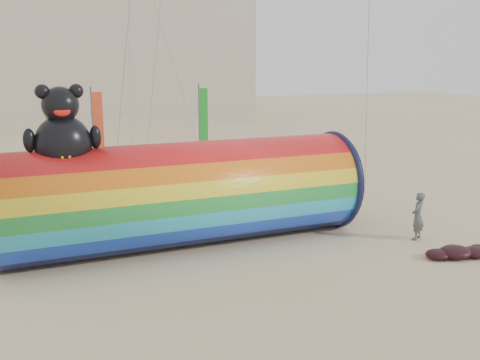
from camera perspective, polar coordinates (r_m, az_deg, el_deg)
name	(u,v)px	position (r m, az deg, el deg)	size (l,w,h in m)	color
ground	(244,259)	(18.34, 0.39, -8.41)	(160.00, 160.00, 0.00)	#CCB58C
windsock_assembly	(184,191)	(19.41, -5.95, -1.19)	(12.91, 3.93, 5.95)	red
kite_handler	(418,216)	(21.09, 18.44, -3.68)	(0.66, 0.43, 1.81)	#4B4F52
fabric_bundle	(459,252)	(19.96, 22.32, -7.10)	(2.62, 1.35, 0.41)	black
festival_banners	(125,132)	(31.52, -12.22, 5.07)	(10.28, 5.10, 5.20)	#59595E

